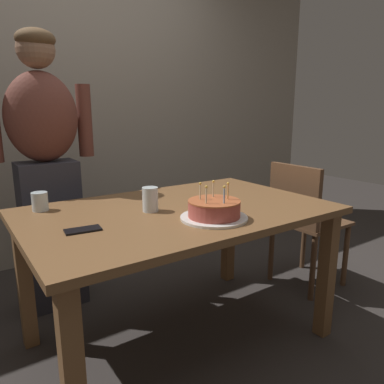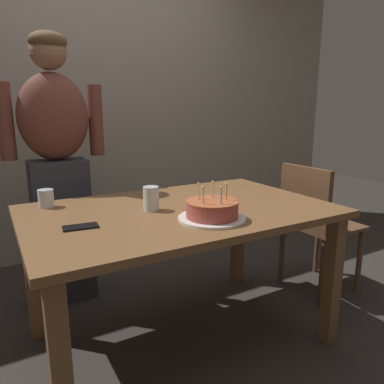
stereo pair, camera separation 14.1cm
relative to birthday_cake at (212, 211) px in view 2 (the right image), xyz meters
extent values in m
plane|color=#332D2B|center=(-0.03, 0.25, -0.78)|extent=(10.00, 10.00, 0.00)
cube|color=#9E9384|center=(-0.03, 1.80, 0.52)|extent=(5.20, 0.10, 2.60)
cube|color=brown|center=(-0.03, 0.25, -0.06)|extent=(1.50, 0.96, 0.03)
cube|color=brown|center=(-0.71, -0.16, -0.43)|extent=(0.07, 0.07, 0.70)
cube|color=brown|center=(0.65, -0.16, -0.43)|extent=(0.07, 0.07, 0.70)
cube|color=brown|center=(-0.71, 0.66, -0.43)|extent=(0.07, 0.07, 0.70)
cube|color=brown|center=(0.65, 0.66, -0.43)|extent=(0.07, 0.07, 0.70)
cylinder|color=white|center=(0.00, 0.00, -0.03)|extent=(0.31, 0.31, 0.01)
cylinder|color=#B24C42|center=(0.00, 0.00, 0.01)|extent=(0.23, 0.23, 0.07)
cylinder|color=#B75B33|center=(0.00, 0.00, 0.04)|extent=(0.24, 0.24, 0.01)
cylinder|color=beige|center=(-0.06, -0.02, 0.08)|extent=(0.01, 0.01, 0.07)
sphere|color=#F9C64C|center=(-0.06, -0.02, 0.12)|extent=(0.01, 0.01, 0.01)
cylinder|color=#93B7DB|center=(0.00, -0.07, 0.08)|extent=(0.01, 0.01, 0.07)
sphere|color=#F9C64C|center=(0.00, -0.07, 0.12)|extent=(0.01, 0.01, 0.01)
cylinder|color=#EAB266|center=(0.06, -0.02, 0.08)|extent=(0.01, 0.01, 0.07)
sphere|color=#F9C64C|center=(0.06, -0.02, 0.12)|extent=(0.01, 0.01, 0.01)
cylinder|color=beige|center=(0.04, 0.05, 0.08)|extent=(0.01, 0.01, 0.07)
sphere|color=#F9C64C|center=(0.04, 0.05, 0.12)|extent=(0.01, 0.01, 0.01)
cylinder|color=beige|center=(-0.04, 0.05, 0.08)|extent=(0.01, 0.01, 0.07)
sphere|color=#F9C64C|center=(-0.04, 0.05, 0.12)|extent=(0.01, 0.01, 0.01)
cylinder|color=silver|center=(-0.61, 0.59, 0.00)|extent=(0.08, 0.08, 0.09)
cylinder|color=silver|center=(-0.18, 0.28, 0.02)|extent=(0.08, 0.08, 0.12)
cube|color=black|center=(-0.54, 0.17, -0.04)|extent=(0.15, 0.09, 0.01)
cube|color=#33333D|center=(-0.48, 1.02, -0.32)|extent=(0.34, 0.23, 0.92)
ellipsoid|color=brown|center=(-0.48, 1.02, 0.40)|extent=(0.41, 0.27, 0.52)
sphere|color=#936B51|center=(-0.48, 1.02, 0.77)|extent=(0.21, 0.21, 0.21)
ellipsoid|color=brown|center=(-0.48, 1.00, 0.82)|extent=(0.21, 0.21, 0.12)
cylinder|color=brown|center=(-0.22, 1.05, 0.37)|extent=(0.09, 0.09, 0.44)
cylinder|color=brown|center=(-0.74, 1.05, 0.37)|extent=(0.09, 0.09, 0.44)
cube|color=brown|center=(1.08, 0.29, -0.32)|extent=(0.42, 0.42, 0.02)
cube|color=brown|center=(0.89, 0.29, -0.11)|extent=(0.04, 0.40, 0.40)
cylinder|color=brown|center=(1.26, 0.11, -0.56)|extent=(0.04, 0.04, 0.45)
cylinder|color=brown|center=(1.26, 0.47, -0.56)|extent=(0.04, 0.04, 0.45)
cylinder|color=brown|center=(0.90, 0.11, -0.56)|extent=(0.04, 0.04, 0.45)
cylinder|color=brown|center=(0.90, 0.47, -0.56)|extent=(0.04, 0.04, 0.45)
camera|label=1|loc=(-0.97, -1.23, 0.44)|focal=33.79mm
camera|label=2|loc=(-0.85, -1.31, 0.44)|focal=33.79mm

